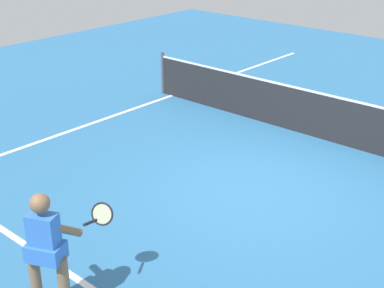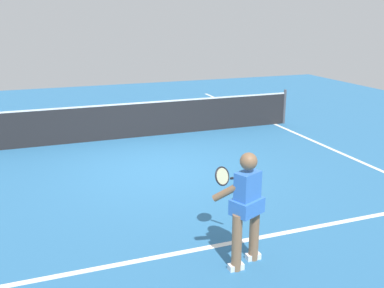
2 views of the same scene
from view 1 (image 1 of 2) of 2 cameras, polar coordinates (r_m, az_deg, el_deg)
The scene contains 4 objects.
ground_plane at distance 9.17m, azimuth 6.47°, elevation -4.69°, with size 23.98×23.98×0.00m, color teal.
sideline_left_marking at distance 11.94m, azimuth -10.78°, elevation 1.95°, with size 0.10×16.45×0.01m, color white.
court_net at distance 11.06m, azimuth 14.52°, elevation 2.49°, with size 9.38×0.08×1.03m.
tennis_player at distance 6.34m, azimuth -14.65°, elevation -10.48°, with size 0.67×1.12×1.55m.
Camera 1 is at (4.54, -6.70, 4.32)m, focal length 51.67 mm.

